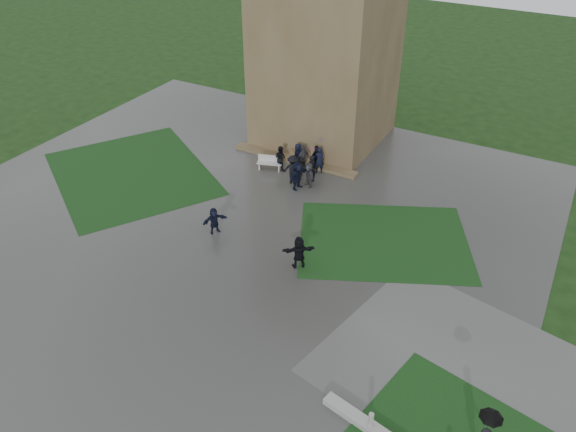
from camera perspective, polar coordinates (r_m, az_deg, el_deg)
The scene contains 11 objects.
ground at distance 30.53m, azimuth -8.82°, elevation -2.79°, with size 120.00×120.00×0.00m, color black.
plaza at distance 31.80m, azimuth -6.70°, elevation -0.91°, with size 34.00×34.00×0.02m, color #353533.
lawn_inset_left at distance 37.93m, azimuth -15.61°, elevation 4.20°, with size 11.00×9.00×0.01m, color black.
lawn_inset_right at distance 30.80m, azimuth 9.69°, elevation -2.45°, with size 9.00×7.00×0.01m, color black.
tower at distance 38.48m, azimuth 4.10°, elevation 20.23°, with size 8.00×8.00×18.00m, color brown.
tower_plinth at distance 37.95m, azimuth 0.68°, elevation 5.73°, with size 9.00×0.80×0.22m, color brown.
bench at distance 36.84m, azimuth -1.86°, elevation 5.45°, with size 1.71×0.98×0.94m.
visitor_cluster at distance 35.45m, azimuth 1.50°, elevation 5.34°, with size 3.80×4.26×2.49m.
pedestrian_mid at distance 30.83m, azimuth -7.50°, elevation -0.45°, with size 1.43×0.51×1.54m, color black.
pedestrian_near at distance 28.07m, azimuth 1.12°, elevation -3.70°, with size 1.66×0.60×1.79m, color black.
pedestrian_path at distance 21.43m, azimuth 19.52°, elevation -19.96°, with size 0.78×0.83×2.34m.
Camera 1 is at (15.80, -18.91, 18.02)m, focal length 35.00 mm.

